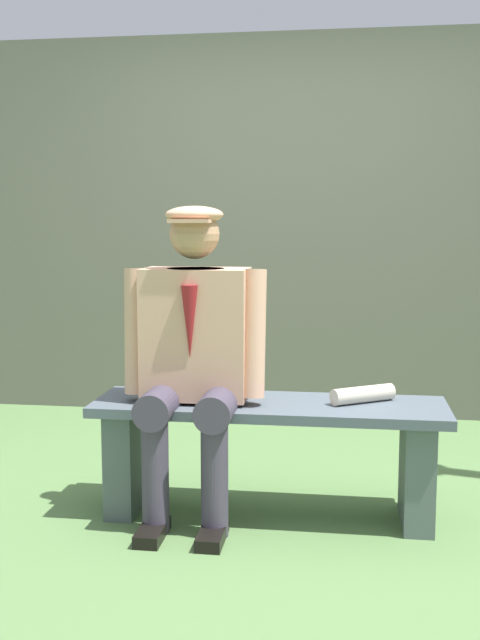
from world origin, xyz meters
The scene contains 5 objects.
ground_plane centered at (0.00, 0.00, 0.00)m, with size 30.00×30.00×0.00m, color #557943.
bench centered at (0.00, 0.00, 0.33)m, with size 1.50×0.44×0.50m.
seated_man centered at (0.31, 0.06, 0.74)m, with size 0.61×0.57×1.32m.
rolled_magazine centered at (-0.39, -0.05, 0.53)m, with size 0.07×0.07×0.29m, color beige.
stadium_wall centered at (0.00, -1.87, 1.22)m, with size 12.00×0.24×2.44m, color #626254.
Camera 1 is at (-0.32, 3.15, 1.25)m, focal length 42.70 mm.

